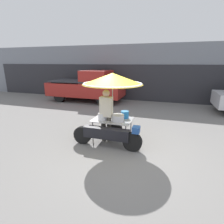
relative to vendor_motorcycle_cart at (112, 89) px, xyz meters
The scene contains 5 objects.
ground_plane 1.83m from the vendor_motorcycle_cart, 51.69° to the right, with size 36.00×36.00×0.00m, color slate.
shopfront_building 7.38m from the vendor_motorcycle_cart, 86.23° to the left, with size 28.00×2.06×3.55m.
vendor_motorcycle_cart is the anchor object (origin of this frame).
vendor_person 0.75m from the vendor_motorcycle_cart, 147.77° to the right, with size 0.38×0.22×1.66m.
pickup_truck 6.18m from the vendor_motorcycle_cart, 122.71° to the left, with size 4.84×1.92×1.96m.
Camera 1 is at (1.13, -4.38, 2.45)m, focal length 28.00 mm.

